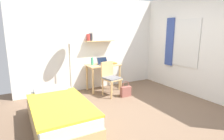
{
  "coord_description": "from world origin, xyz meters",
  "views": [
    {
      "loc": [
        -2.11,
        -2.88,
        1.7
      ],
      "look_at": [
        -0.24,
        0.51,
        0.85
      ],
      "focal_mm": 29.47,
      "sensor_mm": 36.0,
      "label": 1
    }
  ],
  "objects": [
    {
      "name": "standing_lamp",
      "position": [
        -0.82,
        1.71,
        1.41
      ],
      "size": [
        0.41,
        0.41,
        1.6
      ],
      "color": "#B2A893",
      "rests_on": "ground_plane"
    },
    {
      "name": "wall_back",
      "position": [
        -0.0,
        2.02,
        1.3
      ],
      "size": [
        4.4,
        0.27,
        2.6
      ],
      "color": "white",
      "rests_on": "ground_plane"
    },
    {
      "name": "handbag",
      "position": [
        0.4,
        0.93,
        0.14
      ],
      "size": [
        0.28,
        0.12,
        0.41
      ],
      "color": "#99564C",
      "rests_on": "ground_plane"
    },
    {
      "name": "desk_chair",
      "position": [
        0.09,
        1.21,
        0.49
      ],
      "size": [
        0.48,
        0.49,
        0.89
      ],
      "color": "tan",
      "rests_on": "ground_plane"
    },
    {
      "name": "wall_right",
      "position": [
        2.02,
        0.04,
        1.3
      ],
      "size": [
        0.1,
        4.4,
        2.6
      ],
      "color": "white",
      "rests_on": "ground_plane"
    },
    {
      "name": "bed",
      "position": [
        -1.47,
        0.22,
        0.24
      ],
      "size": [
        0.94,
        1.84,
        0.54
      ],
      "color": "tan",
      "rests_on": "ground_plane"
    },
    {
      "name": "laptop",
      "position": [
        0.12,
        1.72,
        0.8
      ],
      "size": [
        0.31,
        0.22,
        0.2
      ],
      "color": "#2D2D33",
      "rests_on": "desk"
    },
    {
      "name": "book_stack",
      "position": [
        0.43,
        1.65,
        0.76
      ],
      "size": [
        0.18,
        0.22,
        0.04
      ],
      "color": "#333338",
      "rests_on": "desk"
    },
    {
      "name": "desk",
      "position": [
        0.13,
        1.7,
        0.59
      ],
      "size": [
        0.92,
        0.53,
        0.74
      ],
      "color": "tan",
      "rests_on": "ground_plane"
    },
    {
      "name": "ground_plane",
      "position": [
        0.0,
        0.0,
        0.0
      ],
      "size": [
        5.28,
        5.28,
        0.0
      ],
      "primitive_type": "plane",
      "color": "brown"
    },
    {
      "name": "water_bottle",
      "position": [
        -0.18,
        1.75,
        0.85
      ],
      "size": [
        0.07,
        0.07,
        0.21
      ],
      "primitive_type": "cylinder",
      "color": "#42A87F",
      "rests_on": "desk"
    }
  ]
}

